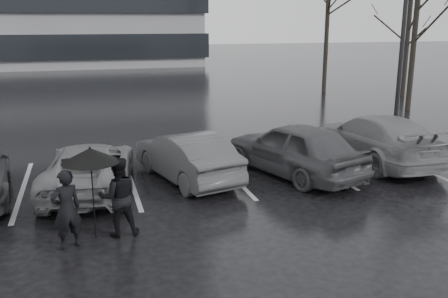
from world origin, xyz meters
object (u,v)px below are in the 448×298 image
tree_ne (408,35)px  pedestrian_left (66,209)px  pedestrian_right (118,197)px  car_east (375,138)px  tree_north (327,21)px  car_west_b (90,168)px  car_west_a (186,156)px  car_main (294,148)px  lamp_post (405,12)px  tree_east (415,26)px

tree_ne → pedestrian_left: bearing=-139.8°
tree_ne → pedestrian_right: bearing=-138.8°
car_east → tree_north: (5.72, 14.69, 3.51)m
car_west_b → pedestrian_right: 3.01m
pedestrian_left → tree_ne: bearing=-162.4°
car_east → pedestrian_right: size_ratio=3.11×
car_west_a → pedestrian_right: bearing=42.0°
car_west_a → pedestrian_left: size_ratio=2.59×
car_west_b → pedestrian_right: size_ratio=2.74×
car_main → lamp_post: size_ratio=0.45×
car_west_b → tree_ne: 21.71m
car_west_b → pedestrian_right: pedestrian_right is taller
pedestrian_right → lamp_post: size_ratio=0.16×
car_main → tree_north: tree_north is taller
car_main → pedestrian_left: pedestrian_left is taller
car_west_a → car_east: size_ratio=0.79×
car_east → tree_east: bearing=-132.7°
car_east → car_west_a: bearing=0.2°
pedestrian_left → lamp_post: lamp_post is taller
car_main → car_east: car_main is taller
car_west_b → lamp_post: bearing=-149.1°
car_east → tree_ne: tree_ne is taller
car_main → lamp_post: (7.13, 5.54, 3.83)m
pedestrian_left → tree_east: size_ratio=0.20×
car_east → pedestrian_right: (-8.05, -3.40, 0.08)m
car_west_a → tree_ne: size_ratio=0.58×
car_east → lamp_post: bearing=-131.5°
car_east → car_main: bearing=9.3°
tree_north → car_west_b: bearing=-133.4°
car_west_a → tree_east: 15.31m
pedestrian_right → tree_east: size_ratio=0.21×
tree_north → pedestrian_right: bearing=-127.3°
car_west_a → tree_east: bearing=-163.6°
car_east → tree_north: bearing=-112.8°
car_main → pedestrian_right: size_ratio=2.75×
car_west_a → car_east: 5.99m
pedestrian_left → lamp_post: 16.28m
car_west_a → lamp_post: 12.04m
tree_east → car_main: bearing=-139.5°
tree_east → tree_ne: 4.74m
car_west_b → car_east: bearing=-169.2°
pedestrian_left → tree_ne: (18.27, 15.43, 2.72)m
car_east → pedestrian_left: (-9.05, -3.74, 0.04)m
car_west_b → tree_east: bearing=-144.1°
car_east → pedestrian_left: bearing=21.0°
tree_east → tree_ne: size_ratio=1.14×
car_west_b → tree_ne: tree_ne is taller
tree_east → tree_north: bearing=98.1°
car_main → car_west_b: car_main is taller
pedestrian_right → tree_east: tree_east is taller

